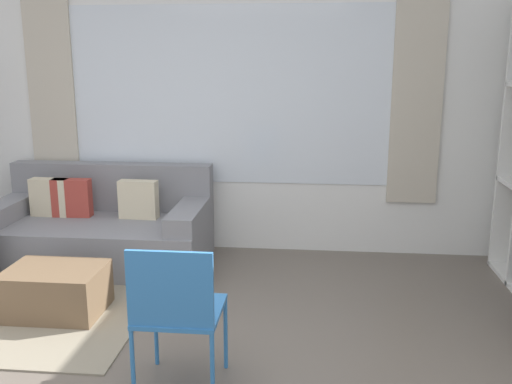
# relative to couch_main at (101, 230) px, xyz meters

# --- Properties ---
(wall_back) EXTENTS (6.66, 0.11, 2.70)m
(wall_back) POSITION_rel_couch_main_xyz_m (1.10, 0.52, 1.06)
(wall_back) COLOR white
(wall_back) RESTS_ON ground_plane
(area_rug) EXTENTS (2.08, 1.73, 0.01)m
(area_rug) POSITION_rel_couch_main_xyz_m (-0.34, -1.00, -0.29)
(area_rug) COLOR gray
(area_rug) RESTS_ON ground_plane
(couch_main) EXTENTS (1.88, 0.99, 0.83)m
(couch_main) POSITION_rel_couch_main_xyz_m (0.00, 0.00, 0.00)
(couch_main) COLOR gray
(couch_main) RESTS_ON ground_plane
(ottoman) EXTENTS (0.67, 0.50, 0.34)m
(ottoman) POSITION_rel_couch_main_xyz_m (0.07, -1.09, -0.12)
(ottoman) COLOR brown
(ottoman) RESTS_ON ground_plane
(folding_chair) EXTENTS (0.44, 0.46, 0.86)m
(folding_chair) POSITION_rel_couch_main_xyz_m (1.18, -2.00, 0.22)
(folding_chair) COLOR #3375B7
(folding_chair) RESTS_ON ground_plane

